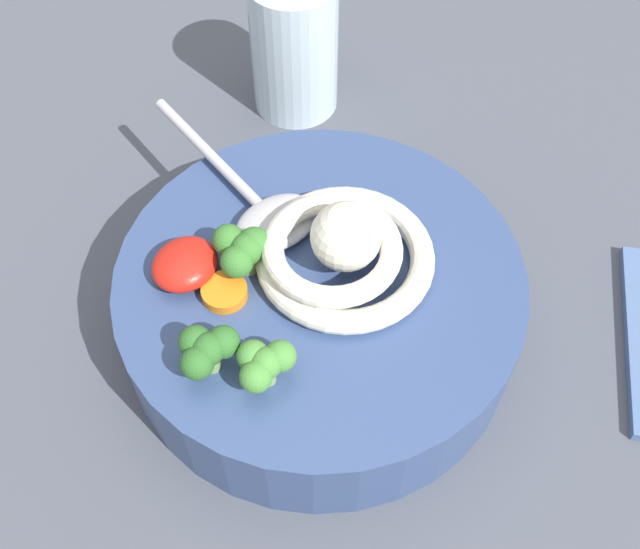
# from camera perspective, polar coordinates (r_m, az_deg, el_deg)

# --- Properties ---
(table_slab) EXTENTS (1.20, 1.20, 0.03)m
(table_slab) POSITION_cam_1_polar(r_m,az_deg,el_deg) (0.57, -4.23, -4.10)
(table_slab) COLOR #474C56
(table_slab) RESTS_ON ground
(soup_bowl) EXTENTS (0.27, 0.27, 0.07)m
(soup_bowl) POSITION_cam_1_polar(r_m,az_deg,el_deg) (0.52, 0.00, -2.05)
(soup_bowl) COLOR #334775
(soup_bowl) RESTS_ON table_slab
(noodle_pile) EXTENTS (0.13, 0.13, 0.05)m
(noodle_pile) POSITION_cam_1_polar(r_m,az_deg,el_deg) (0.49, 1.65, 1.86)
(noodle_pile) COLOR silver
(noodle_pile) RESTS_ON soup_bowl
(soup_spoon) EXTENTS (0.08, 0.17, 0.02)m
(soup_spoon) POSITION_cam_1_polar(r_m,az_deg,el_deg) (0.52, -4.20, 4.84)
(soup_spoon) COLOR #B7B7BC
(soup_spoon) RESTS_ON soup_bowl
(chili_sauce_dollop) EXTENTS (0.05, 0.04, 0.02)m
(chili_sauce_dollop) POSITION_cam_1_polar(r_m,az_deg,el_deg) (0.49, -10.13, 0.77)
(chili_sauce_dollop) COLOR red
(chili_sauce_dollop) RESTS_ON soup_bowl
(broccoli_floret_beside_chili) EXTENTS (0.04, 0.03, 0.03)m
(broccoli_floret_beside_chili) POSITION_cam_1_polar(r_m,az_deg,el_deg) (0.44, -4.24, -6.68)
(broccoli_floret_beside_chili) COLOR #7A9E60
(broccoli_floret_beside_chili) RESTS_ON soup_bowl
(broccoli_floret_near_spoon) EXTENTS (0.04, 0.04, 0.03)m
(broccoli_floret_near_spoon) POSITION_cam_1_polar(r_m,az_deg,el_deg) (0.48, -6.10, 2.11)
(broccoli_floret_near_spoon) COLOR #7A9E60
(broccoli_floret_near_spoon) RESTS_ON soup_bowl
(broccoli_floret_left) EXTENTS (0.04, 0.03, 0.03)m
(broccoli_floret_left) POSITION_cam_1_polar(r_m,az_deg,el_deg) (0.45, -8.56, -5.59)
(broccoli_floret_left) COLOR #7A9E60
(broccoli_floret_left) RESTS_ON soup_bowl
(carrot_slice_beside_noodles) EXTENTS (0.02, 0.02, 0.01)m
(carrot_slice_beside_noodles) POSITION_cam_1_polar(r_m,az_deg,el_deg) (0.52, -0.63, 4.61)
(carrot_slice_beside_noodles) COLOR orange
(carrot_slice_beside_noodles) RESTS_ON soup_bowl
(carrot_slice_extra_b) EXTENTS (0.03, 0.03, 0.01)m
(carrot_slice_extra_b) POSITION_cam_1_polar(r_m,az_deg,el_deg) (0.48, -6.95, -1.48)
(carrot_slice_extra_b) COLOR orange
(carrot_slice_extra_b) RESTS_ON soup_bowl
(drinking_glass) EXTENTS (0.07, 0.07, 0.12)m
(drinking_glass) POSITION_cam_1_polar(r_m,az_deg,el_deg) (0.67, -1.94, 16.76)
(drinking_glass) COLOR silver
(drinking_glass) RESTS_ON table_slab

